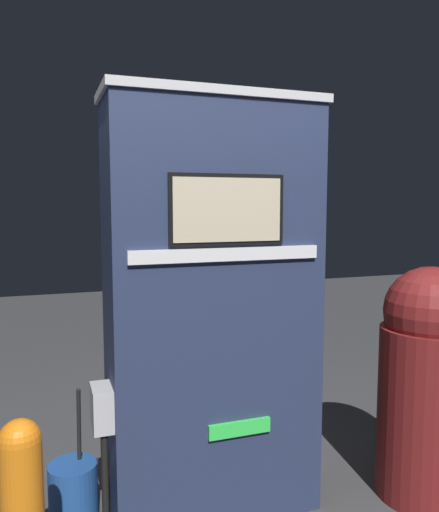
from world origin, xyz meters
TOP-DOWN VIEW (x-y plane):
  - gas_pump at (-0.00, 0.20)m, footprint 1.13×0.44m
  - trash_bin at (1.11, -0.07)m, footprint 0.51×0.51m
  - squeegee_bucket at (-0.69, 0.28)m, footprint 0.23×0.23m

SIDE VIEW (x-z plane):
  - squeegee_bucket at x=-0.69m, z-range -0.19..0.51m
  - trash_bin at x=1.11m, z-range 0.01..1.25m
  - gas_pump at x=0.00m, z-range 0.00..2.08m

